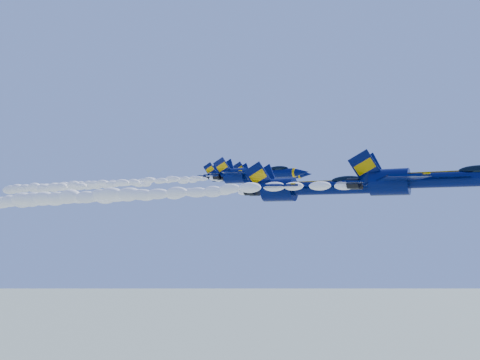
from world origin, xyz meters
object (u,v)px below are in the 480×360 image
at_px(jet_fourth, 266,176).
at_px(jet_fifth, 233,175).
at_px(jet_third, 254,174).
at_px(jet_lead, 427,180).
at_px(jet_second, 308,188).

relative_size(jet_fourth, jet_fifth, 0.99).
xyz_separation_m(jet_third, jet_fourth, (-1.52, 8.31, 0.47)).
bearing_deg(jet_fourth, jet_lead, -40.64).
relative_size(jet_second, jet_fifth, 1.27).
xyz_separation_m(jet_second, jet_fourth, (-15.38, 20.89, 3.95)).
distance_m(jet_third, jet_fourth, 8.47).
xyz_separation_m(jet_fourth, jet_fifth, (-11.43, 8.23, 1.39)).
height_order(jet_fourth, jet_fifth, jet_fifth).
distance_m(jet_lead, jet_fourth, 40.03).
bearing_deg(jet_fifth, jet_lead, -39.36).
xyz_separation_m(jet_lead, jet_second, (-14.86, 5.06, -0.11)).
relative_size(jet_third, jet_fourth, 1.09).
relative_size(jet_second, jet_third, 1.18).
height_order(jet_second, jet_fourth, jet_fourth).
bearing_deg(jet_fifth, jet_fourth, -35.75).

